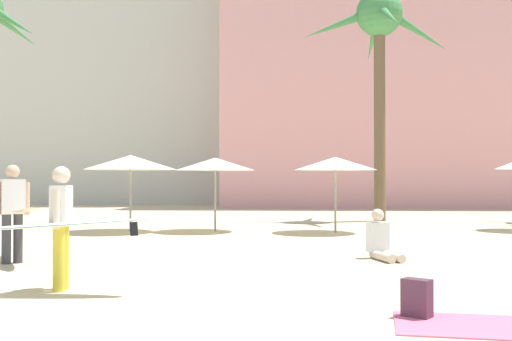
% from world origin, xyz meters
% --- Properties ---
extents(hotel_pink, '(23.08, 11.58, 14.33)m').
position_xyz_m(hotel_pink, '(9.11, 33.26, 7.17)').
color(hotel_pink, pink).
rests_on(hotel_pink, ground).
extents(hotel_tower_gray, '(18.83, 10.71, 26.21)m').
position_xyz_m(hotel_tower_gray, '(-9.11, 37.57, 13.10)').
color(hotel_tower_gray, beige).
rests_on(hotel_tower_gray, ground).
extents(palm_tree_far_left, '(5.52, 5.52, 8.46)m').
position_xyz_m(palm_tree_far_left, '(4.57, 18.17, 6.86)').
color(palm_tree_far_left, brown).
rests_on(palm_tree_far_left, ground).
extents(cafe_umbrella_0, '(2.35, 2.35, 2.15)m').
position_xyz_m(cafe_umbrella_0, '(2.58, 12.97, 1.96)').
color(cafe_umbrella_0, gray).
rests_on(cafe_umbrella_0, ground).
extents(cafe_umbrella_1, '(2.68, 2.68, 2.21)m').
position_xyz_m(cafe_umbrella_1, '(-3.31, 12.95, 2.00)').
color(cafe_umbrella_1, gray).
rests_on(cafe_umbrella_1, ground).
extents(cafe_umbrella_2, '(2.33, 2.33, 2.14)m').
position_xyz_m(cafe_umbrella_2, '(-0.88, 13.22, 1.95)').
color(cafe_umbrella_2, gray).
rests_on(cafe_umbrella_2, ground).
extents(beach_towel, '(1.91, 1.32, 0.01)m').
position_xyz_m(beach_towel, '(3.28, 1.70, 0.01)').
color(beach_towel, '#EF6684').
rests_on(beach_towel, ground).
extents(backpack, '(0.35, 0.34, 0.42)m').
position_xyz_m(backpack, '(2.68, 2.08, 0.20)').
color(backpack, '#502F40').
rests_on(backpack, ground).
extents(person_near_right, '(0.63, 1.00, 0.94)m').
position_xyz_m(person_near_right, '(3.02, 7.08, 0.33)').
color(person_near_right, beige).
rests_on(person_near_right, ground).
extents(person_far_right, '(1.89, 2.48, 1.76)m').
position_xyz_m(person_far_right, '(-3.64, 6.20, 0.94)').
color(person_far_right, '#3D3D42').
rests_on(person_far_right, ground).
extents(person_far_left, '(2.67, 0.81, 1.67)m').
position_xyz_m(person_far_left, '(-1.77, 3.38, 0.91)').
color(person_far_left, gold).
rests_on(person_far_left, ground).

